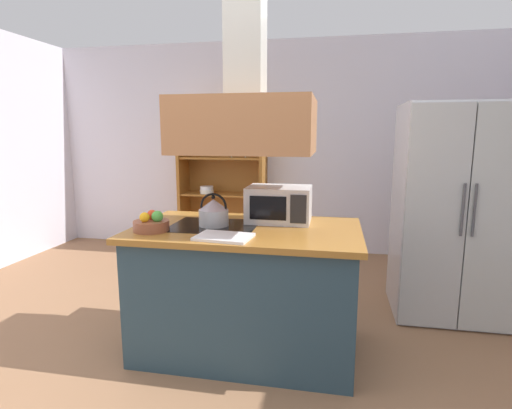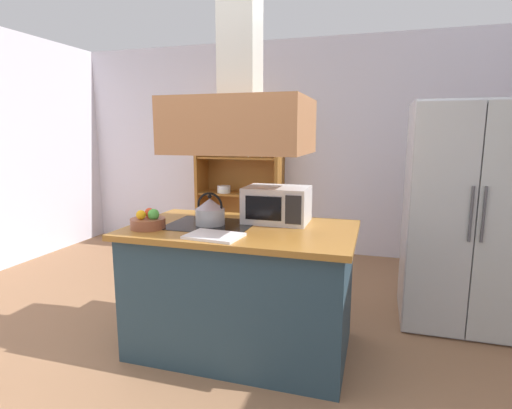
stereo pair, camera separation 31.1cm
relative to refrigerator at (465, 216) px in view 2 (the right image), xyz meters
The scene contains 10 objects.
ground_plane 2.38m from the refrigerator, 144.60° to the right, with size 7.80×7.80×0.00m, color #916646.
wall_back 2.53m from the refrigerator, 136.22° to the left, with size 6.00×0.12×2.70m, color silver.
kitchen_island 1.87m from the refrigerator, 149.85° to the right, with size 1.56×0.95×0.90m.
range_hood 2.00m from the refrigerator, 149.85° to the right, with size 0.90×0.70×1.29m.
refrigerator is the anchor object (origin of this frame).
dish_cabinet 2.85m from the refrigerator, 148.05° to the left, with size 1.12×0.40×1.89m.
kettle 2.03m from the refrigerator, 153.18° to the right, with size 0.21×0.21×0.23m.
cutting_board 2.06m from the refrigerator, 143.31° to the right, with size 0.34×0.24×0.02m, color white.
microwave 1.55m from the refrigerator, 153.62° to the right, with size 0.46×0.35×0.26m.
fruit_bowl 2.45m from the refrigerator, 152.44° to the right, with size 0.24×0.24×0.14m.
Camera 2 is at (1.11, -2.22, 1.54)m, focal length 28.29 mm.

